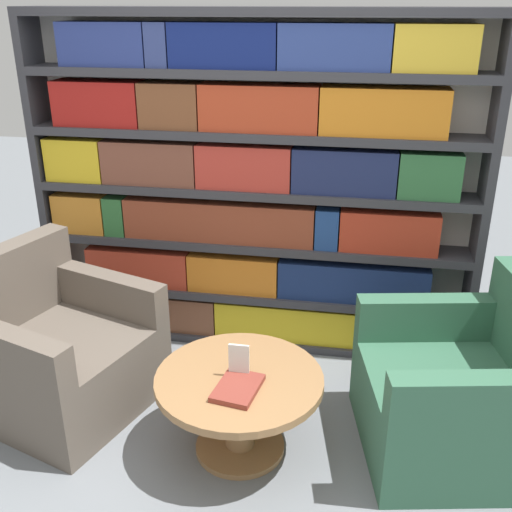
% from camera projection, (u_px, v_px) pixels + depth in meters
% --- Properties ---
extents(ground_plane, '(14.00, 14.00, 0.00)m').
position_uv_depth(ground_plane, '(200.00, 493.00, 2.77)').
color(ground_plane, slate).
extents(bookshelf, '(2.72, 0.30, 2.06)m').
position_uv_depth(bookshelf, '(249.00, 190.00, 3.65)').
color(bookshelf, silver).
rests_on(bookshelf, ground_plane).
extents(armchair_left, '(1.07, 1.06, 0.87)m').
position_uv_depth(armchair_left, '(58.00, 354.00, 3.28)').
color(armchair_left, brown).
rests_on(armchair_left, ground_plane).
extents(armchair_right, '(0.99, 0.98, 0.87)m').
position_uv_depth(armchair_right, '(460.00, 396.00, 2.94)').
color(armchair_right, '#336047').
rests_on(armchair_right, ground_plane).
extents(coffee_table, '(0.82, 0.82, 0.44)m').
position_uv_depth(coffee_table, '(239.00, 398.00, 2.92)').
color(coffee_table, olive).
rests_on(coffee_table, ground_plane).
extents(table_sign, '(0.10, 0.06, 0.18)m').
position_uv_depth(table_sign, '(239.00, 363.00, 2.84)').
color(table_sign, black).
rests_on(table_sign, coffee_table).
extents(stray_book, '(0.23, 0.29, 0.03)m').
position_uv_depth(stray_book, '(238.00, 388.00, 2.76)').
color(stray_book, brown).
rests_on(stray_book, coffee_table).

